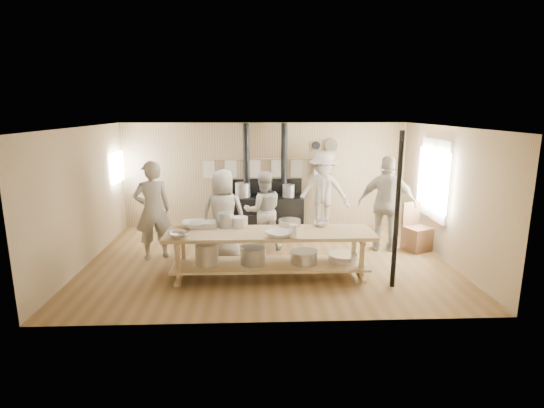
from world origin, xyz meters
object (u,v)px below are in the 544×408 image
cook_far_left (153,210)px  cook_right (387,204)px  cook_center (223,215)px  prep_table (269,250)px  roasting_pan (203,225)px  stove (265,210)px  cook_by_window (323,192)px  cook_left (263,211)px  chair (416,236)px

cook_far_left → cook_right: 4.75m
cook_center → cook_far_left: bearing=3.2°
prep_table → roasting_pan: size_ratio=7.81×
cook_far_left → prep_table: bearing=129.5°
stove → cook_by_window: 1.46m
cook_by_window → cook_far_left: bearing=-143.9°
prep_table → cook_by_window: 3.20m
cook_left → cook_center: (-0.79, -0.55, 0.06)m
cook_far_left → roasting_pan: (1.07, -0.80, -0.08)m
cook_by_window → prep_table: bearing=-105.2°
roasting_pan → cook_by_window: bearing=44.7°
cook_center → cook_by_window: bearing=-134.6°
chair → cook_far_left: bearing=158.8°
prep_table → chair: 3.45m
cook_right → cook_by_window: (-1.10, 1.43, -0.03)m
stove → chair: size_ratio=2.59×
cook_far_left → cook_by_window: bearing=-178.7°
cook_center → cook_left: bearing=-138.6°
cook_far_left → cook_by_window: cook_far_left is taller
prep_table → cook_left: cook_left is taller
prep_table → roasting_pan: (-1.18, 0.32, 0.38)m
chair → cook_right: bearing=154.1°
cook_far_left → cook_center: 1.39m
cook_far_left → cook_right: (4.74, 0.30, 0.02)m
prep_table → cook_center: bearing=129.9°
prep_table → chair: chair is taller
cook_right → cook_far_left: bearing=18.6°
cook_left → cook_by_window: bearing=-147.4°
stove → cook_by_window: size_ratio=1.33×
cook_right → chair: size_ratio=2.00×
cook_far_left → cook_left: cook_far_left is taller
prep_table → cook_left: size_ratio=2.14×
cook_by_window → roasting_pan: 3.60m
stove → chair: (3.15, -1.62, -0.23)m
cook_left → chair: 3.28m
cook_left → roasting_pan: (-1.10, -1.27, 0.06)m
cook_right → roasting_pan: (-3.67, -1.10, -0.10)m
stove → prep_table: 3.02m
cook_right → chair: bearing=-166.7°
cook_left → cook_center: bearing=26.7°
prep_table → cook_center: 1.40m
stove → cook_by_window: (1.38, -0.17, 0.46)m
cook_left → roasting_pan: 1.69m
cook_far_left → cook_center: (1.39, -0.08, -0.08)m
cook_center → cook_by_window: 2.89m
cook_left → cook_right: (2.56, -0.17, 0.16)m
cook_by_window → roasting_pan: cook_by_window is taller
cook_center → chair: bearing=-168.3°
cook_far_left → cook_center: size_ratio=1.09×
cook_far_left → chair: size_ratio=1.96×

